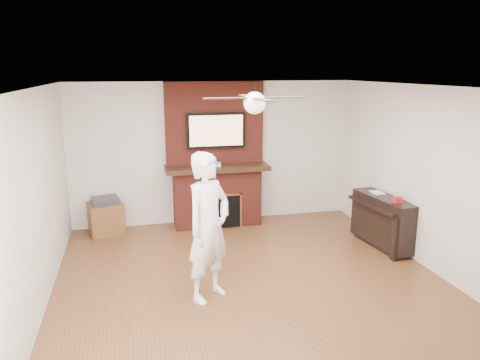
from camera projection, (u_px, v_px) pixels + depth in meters
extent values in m
cube|color=#563219|center=(253.00, 292.00, 6.03)|extent=(5.36, 5.86, 0.18)
cube|color=white|center=(255.00, 79.00, 5.40)|extent=(5.36, 5.86, 0.18)
cube|color=beige|center=(213.00, 152.00, 8.40)|extent=(5.36, 0.18, 2.50)
cube|color=beige|center=(368.00, 301.00, 3.03)|extent=(5.36, 0.18, 2.50)
cube|color=beige|center=(26.00, 205.00, 5.13)|extent=(0.18, 5.86, 2.50)
cube|color=beige|center=(439.00, 180.00, 6.30)|extent=(0.18, 5.86, 2.50)
cube|color=maroon|center=(217.00, 197.00, 8.26)|extent=(1.50, 0.50, 1.00)
cube|color=black|center=(217.00, 167.00, 8.10)|extent=(1.78, 0.64, 0.08)
cube|color=maroon|center=(214.00, 123.00, 8.10)|extent=(1.70, 0.20, 1.42)
cube|color=black|center=(220.00, 212.00, 8.06)|extent=(0.70, 0.06, 0.55)
cube|color=#BF8C2D|center=(220.00, 196.00, 7.99)|extent=(0.78, 0.02, 0.03)
cube|color=#BF8C2D|center=(198.00, 213.00, 7.97)|extent=(0.03, 0.02, 0.61)
cube|color=#BF8C2D|center=(241.00, 210.00, 8.14)|extent=(0.03, 0.02, 0.61)
cube|color=black|center=(216.00, 130.00, 7.99)|extent=(1.00, 0.07, 0.60)
cube|color=#EFC27E|center=(216.00, 131.00, 7.95)|extent=(0.92, 0.01, 0.52)
cylinder|color=black|center=(255.00, 93.00, 5.44)|extent=(0.04, 0.04, 0.14)
sphere|color=white|center=(255.00, 103.00, 5.47)|extent=(0.26, 0.26, 0.26)
cube|color=black|center=(282.00, 97.00, 5.53)|extent=(0.55, 0.11, 0.01)
cube|color=black|center=(248.00, 96.00, 5.76)|extent=(0.11, 0.55, 0.01)
cube|color=black|center=(227.00, 98.00, 5.38)|extent=(0.55, 0.11, 0.01)
cube|color=black|center=(263.00, 100.00, 5.14)|extent=(0.11, 0.55, 0.01)
imported|color=white|center=(208.00, 227.00, 5.50)|extent=(0.79, 0.75, 1.79)
cube|color=brown|center=(106.00, 218.00, 7.86)|extent=(0.64, 0.64, 0.52)
cube|color=#2D2D30|center=(105.00, 200.00, 7.79)|extent=(0.48, 0.41, 0.10)
cube|color=black|center=(383.00, 220.00, 7.23)|extent=(0.49, 1.25, 0.75)
cube|color=black|center=(395.00, 239.00, 6.71)|extent=(0.06, 0.09, 0.66)
cube|color=black|center=(359.00, 216.00, 7.74)|extent=(0.06, 0.09, 0.66)
cube|color=black|center=(372.00, 205.00, 7.13)|extent=(0.25, 1.14, 0.05)
cube|color=silver|center=(377.00, 193.00, 7.37)|extent=(0.17, 0.24, 0.01)
cube|color=#B4161D|center=(397.00, 200.00, 6.82)|extent=(0.11, 0.11, 0.09)
cube|color=silver|center=(211.00, 164.00, 8.04)|extent=(0.39, 0.28, 0.05)
cylinder|color=red|center=(206.00, 225.00, 8.15)|extent=(0.06, 0.06, 0.12)
cylinder|color=#2E7332|center=(216.00, 224.00, 8.20)|extent=(0.07, 0.07, 0.09)
cylinder|color=#FAE1C7|center=(220.00, 224.00, 8.19)|extent=(0.08, 0.08, 0.11)
cylinder|color=#2C5986|center=(235.00, 223.00, 8.28)|extent=(0.06, 0.06, 0.09)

